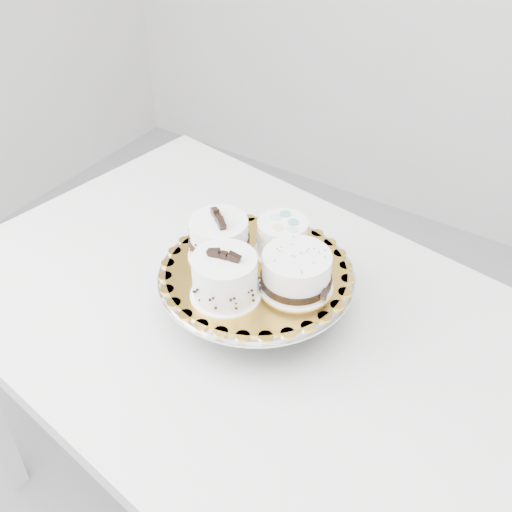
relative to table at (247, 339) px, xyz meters
The scene contains 7 objects.
table is the anchor object (origin of this frame).
cake_stand 0.15m from the table, 33.59° to the left, with size 0.36×0.36×0.10m.
cake_board 0.18m from the table, 33.59° to the left, with size 0.33×0.33×0.00m, color gold.
cake_swirl 0.23m from the table, 84.41° to the right, with size 0.13×0.13×0.10m.
cake_banded 0.22m from the table, behind, with size 0.15×0.15×0.10m.
cake_dots 0.23m from the table, 72.61° to the left, with size 0.12×0.12×0.07m.
cake_ribbon 0.23m from the table, ahead, with size 0.15×0.15×0.07m.
Camera 1 is at (0.39, -0.53, 1.60)m, focal length 45.00 mm.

